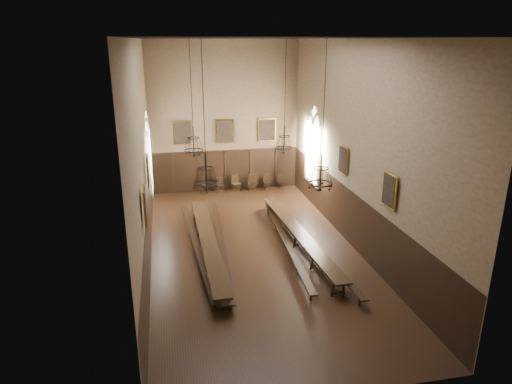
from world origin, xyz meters
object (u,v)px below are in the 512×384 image
object	(u,v)px
bench_right_outer	(310,242)
chair_3	(221,188)
bench_left_inner	(221,245)
chair_4	(236,186)
chair_7	(280,184)
bench_right_inner	(285,241)
chair_5	(252,186)
chandelier_front_right	(321,175)
chandelier_back_right	(284,141)
chair_6	(267,185)
chandelier_back_left	(194,144)
bench_left_outer	(197,248)
table_left	(208,247)
chandelier_front_left	(206,175)
chair_2	(204,188)
table_right	(299,240)

from	to	relation	value
bench_right_outer	chair_3	world-z (taller)	chair_3
chair_3	bench_left_inner	bearing A→B (deg)	-101.45
chair_4	chair_7	distance (m)	2.83
bench_right_inner	chair_5	size ratio (longest dim) A/B	10.20
bench_left_inner	bench_right_inner	bearing A→B (deg)	-1.97
chair_7	chandelier_front_right	world-z (taller)	chandelier_front_right
chair_5	chandelier_back_right	world-z (taller)	chandelier_back_right
bench_right_inner	chair_5	distance (m)	8.32
chandelier_front_right	chair_7	bearing A→B (deg)	82.54
bench_right_inner	chandelier_back_right	distance (m)	4.79
bench_left_inner	chair_6	size ratio (longest dim) A/B	10.82
chair_4	chair_7	xyz separation A→B (m)	(2.83, 0.02, -0.04)
bench_right_outer	chandelier_back_left	bearing A→B (deg)	151.36
chandelier_front_right	chair_3	bearing A→B (deg)	101.38
bench_left_outer	chair_5	world-z (taller)	chair_5
bench_left_inner	chandelier_back_left	xyz separation A→B (m)	(-0.88, 2.14, 4.17)
chandelier_back_left	chandelier_front_right	size ratio (longest dim) A/B	0.96
table_left	chandelier_front_left	size ratio (longest dim) A/B	1.91
chair_2	chair_4	size ratio (longest dim) A/B	0.98
chair_5	chandelier_back_left	distance (m)	8.32
chair_2	chair_5	distance (m)	2.98
chair_6	chandelier_back_right	distance (m)	7.19
chair_2	chair_4	xyz separation A→B (m)	(2.01, -0.05, 0.00)
chair_6	chair_7	size ratio (longest dim) A/B	1.07
chandelier_back_right	chandelier_front_left	xyz separation A→B (m)	(-4.23, -5.02, 0.03)
bench_left_outer	chandelier_front_left	xyz separation A→B (m)	(0.29, -2.61, 4.08)
chair_5	chair_7	world-z (taller)	chair_5
chair_5	table_left	bearing A→B (deg)	-96.46
chair_4	chandelier_back_left	world-z (taller)	chandelier_back_left
table_left	bench_right_inner	size ratio (longest dim) A/B	0.99
bench_left_inner	chandelier_back_right	distance (m)	5.83
bench_right_inner	chair_3	size ratio (longest dim) A/B	10.84
table_right	bench_left_inner	world-z (taller)	table_right
table_left	bench_left_inner	world-z (taller)	table_left
chair_5	chandelier_back_right	size ratio (longest dim) A/B	0.19
bench_left_inner	chandelier_front_left	distance (m)	4.90
bench_left_outer	bench_right_inner	distance (m)	3.97
chandelier_back_left	table_right	bearing A→B (deg)	-28.92
chair_7	chandelier_front_right	size ratio (longest dim) A/B	0.17
bench_right_outer	bench_right_inner	bearing A→B (deg)	159.39
bench_left_inner	chair_5	size ratio (longest dim) A/B	10.58
chair_6	chandelier_front_left	xyz separation A→B (m)	(-4.76, -10.94, 4.07)
table_left	table_right	bearing A→B (deg)	-0.27
table_left	chair_6	xyz separation A→B (m)	(4.57, 8.57, -0.09)
table_right	chandelier_front_right	size ratio (longest dim) A/B	1.81
table_right	chair_6	distance (m)	8.61
bench_right_outer	chandelier_front_left	distance (m)	6.59
chair_3	chair_4	world-z (taller)	chair_4
table_right	chair_5	xyz separation A→B (m)	(-0.53, 8.50, -0.08)
table_left	chair_7	xyz separation A→B (m)	(5.44, 8.57, -0.11)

